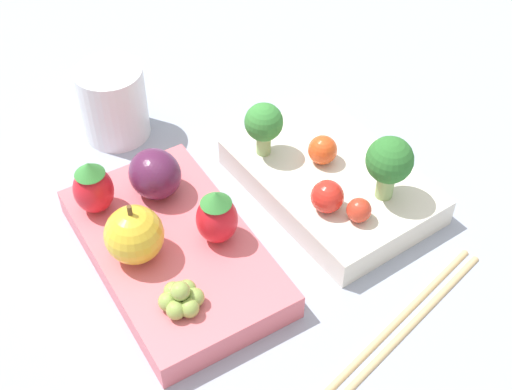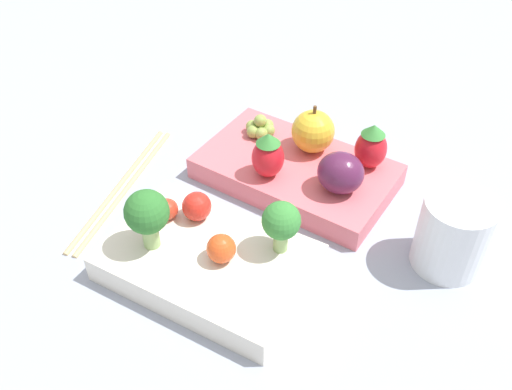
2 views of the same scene
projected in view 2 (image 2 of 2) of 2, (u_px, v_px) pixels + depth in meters
ground_plane at (258, 222)px, 0.58m from camera, size 4.00×4.00×0.00m
bento_box_savoury at (209, 262)px, 0.52m from camera, size 0.19×0.14×0.03m
bento_box_fruit at (296, 171)px, 0.62m from camera, size 0.22×0.15×0.03m
broccoli_floret_0 at (281, 222)px, 0.49m from camera, size 0.03×0.03×0.05m
broccoli_floret_1 at (147, 214)px, 0.49m from camera, size 0.04×0.04×0.06m
cherry_tomato_0 at (197, 206)px, 0.53m from camera, size 0.03×0.03×0.03m
cherry_tomato_1 at (167, 209)px, 0.54m from camera, size 0.02×0.02×0.02m
cherry_tomato_2 at (223, 249)px, 0.49m from camera, size 0.03×0.03×0.03m
apple at (313, 131)px, 0.61m from camera, size 0.05×0.05×0.06m
strawberry_0 at (268, 155)px, 0.58m from camera, size 0.03×0.03×0.05m
strawberry_1 at (371, 146)px, 0.59m from camera, size 0.03×0.03×0.05m
plum at (341, 173)px, 0.56m from camera, size 0.05×0.04×0.04m
grape_cluster at (260, 127)px, 0.64m from camera, size 0.03×0.03×0.03m
drinking_cup at (453, 234)px, 0.51m from camera, size 0.06×0.06×0.07m
chopsticks_pair at (122, 186)px, 0.61m from camera, size 0.03×0.21×0.01m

